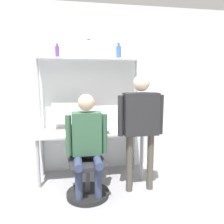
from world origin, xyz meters
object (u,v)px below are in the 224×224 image
object	(u,v)px
bottle_blue	(119,52)
cell_phone	(107,132)
laptop	(89,129)
office_chair	(87,174)
monitor	(71,115)
bottle_purple	(57,52)
person_seated	(87,138)
person_standing	(141,118)
bottle_clear	(89,50)

from	to	relation	value
bottle_blue	cell_phone	bearing A→B (deg)	-128.81
laptop	bottle_blue	distance (m)	1.27
laptop	office_chair	size ratio (longest dim) A/B	0.31
monitor	bottle_purple	distance (m)	0.98
cell_phone	bottle_blue	world-z (taller)	bottle_blue
laptop	bottle_purple	distance (m)	1.24
person_seated	person_standing	xyz separation A→B (m)	(0.72, 0.05, 0.22)
monitor	cell_phone	xyz separation A→B (m)	(0.53, -0.28, -0.23)
monitor	office_chair	distance (m)	0.99
bottle_clear	cell_phone	bearing A→B (deg)	-51.47
monitor	laptop	xyz separation A→B (m)	(0.27, -0.22, -0.18)
monitor	office_chair	size ratio (longest dim) A/B	0.62
laptop	office_chair	distance (m)	0.69
cell_phone	person_standing	distance (m)	0.63
person_standing	bottle_clear	distance (m)	1.34
bottle_blue	bottle_clear	world-z (taller)	bottle_clear
office_chair	person_seated	bearing A→B (deg)	-85.00
office_chair	laptop	bearing A→B (deg)	80.92
cell_phone	person_seated	bearing A→B (deg)	-125.48
office_chair	bottle_clear	xyz separation A→B (m)	(0.10, 0.70, 1.68)
office_chair	bottle_purple	xyz separation A→B (m)	(-0.37, 0.70, 1.65)
bottle_purple	laptop	bearing A→B (deg)	-28.04
laptop	bottle_clear	size ratio (longest dim) A/B	1.02
monitor	person_standing	distance (m)	1.15
bottle_purple	cell_phone	bearing A→B (deg)	-22.58
office_chair	bottle_clear	bearing A→B (deg)	81.81
bottle_clear	bottle_purple	xyz separation A→B (m)	(-0.47, -0.00, -0.03)
monitor	bottle_clear	size ratio (longest dim) A/B	2.07
cell_phone	bottle_blue	distance (m)	1.26
office_chair	person_standing	bearing A→B (deg)	-0.19
monitor	bottle_purple	world-z (taller)	bottle_purple
bottle_clear	office_chair	bearing A→B (deg)	-98.19
person_standing	bottle_clear	world-z (taller)	bottle_clear
person_standing	bottle_blue	world-z (taller)	bottle_blue
monitor	office_chair	world-z (taller)	monitor
person_standing	person_seated	bearing A→B (deg)	-176.14
person_seated	bottle_purple	distance (m)	1.42
office_chair	bottle_clear	size ratio (longest dim) A/B	3.32
person_standing	bottle_purple	distance (m)	1.59
cell_phone	person_standing	size ratio (longest dim) A/B	0.09
laptop	person_standing	size ratio (longest dim) A/B	0.18
monitor	laptop	size ratio (longest dim) A/B	2.03
monitor	person_seated	bearing A→B (deg)	-74.56
office_chair	bottle_purple	size ratio (longest dim) A/B	4.58
laptop	cell_phone	size ratio (longest dim) A/B	1.91
person_standing	bottle_purple	xyz separation A→B (m)	(-1.09, 0.70, 0.92)
person_standing	bottle_blue	xyz separation A→B (m)	(-0.16, 0.70, 0.93)
person_standing	bottle_blue	size ratio (longest dim) A/B	6.83
laptop	monitor	bearing A→B (deg)	140.84
person_seated	bottle_clear	size ratio (longest dim) A/B	4.79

